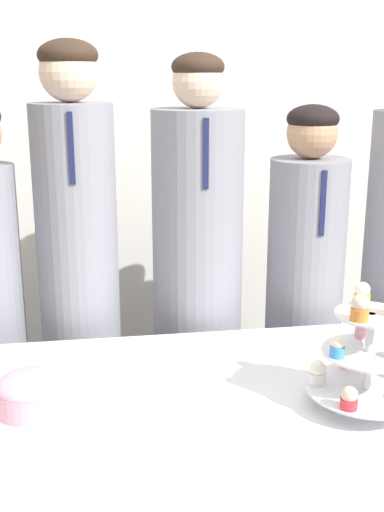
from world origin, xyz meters
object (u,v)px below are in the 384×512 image
Objects in this scene: round_cake at (32,394)px; cupcake_stand at (369,355)px; cake_knife at (31,459)px; student_3 at (303,312)px; student_1 at (80,294)px; student_2 at (197,300)px.

cupcake_stand reaches higher than round_cake.
cupcake_stand is at bearing -27.98° from cake_knife.
round_cake is 1.13m from student_3.
round_cake is 1.02× the size of cake_knife.
student_3 is (0.92, 0.66, -0.08)m from round_cake.
student_3 is (0.09, 0.75, -0.17)m from cupcake_stand.
student_1 is 1.02× the size of student_2.
round_cake is 0.67m from student_1.
cake_knife is 0.84m from cupcake_stand.
cake_knife is (0.01, -0.21, -0.05)m from round_cake.
student_2 is at bearing 23.58° from cake_knife.
cupcake_stand is at bearing -45.99° from student_1.
student_3 is (0.40, -0.00, -0.07)m from student_2.
student_1 is at bearing 180.00° from student_3.
student_1 is 0.82m from student_3.
student_1 is at bearing -180.00° from student_2.
round_cake is at bearing -144.54° from student_3.
cake_knife is at bearing -96.45° from student_1.
student_3 is (0.81, -0.00, -0.11)m from student_1.
cupcake_stand is 0.20× the size of student_2.
student_1 is at bearing 47.73° from cake_knife.
student_1 reaches higher than round_cake.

